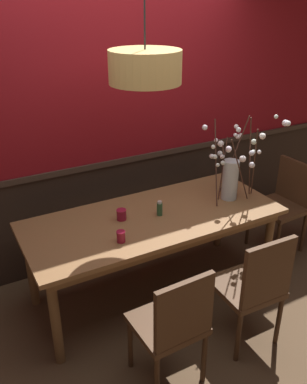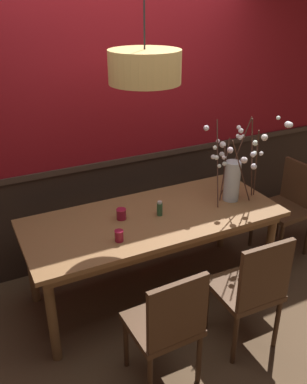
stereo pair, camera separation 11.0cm
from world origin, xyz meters
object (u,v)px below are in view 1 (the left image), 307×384
at_px(chair_near_side_right, 254,285).
at_px(condiment_bottle, 160,208).
at_px(chair_far_side_left, 84,206).
at_px(dining_table, 154,224).
at_px(chair_far_side_right, 144,195).
at_px(chair_head_east_end, 285,201).
at_px(candle_holder_nearer_center, 121,236).
at_px(vase_with_blossoms, 232,173).
at_px(pendant_lamp, 145,67).
at_px(chair_near_side_left, 173,323).
at_px(candle_holder_nearer_edge, 121,215).

xyz_separation_m(chair_near_side_right, condiment_bottle, (-0.30, 0.83, 0.30)).
bearing_deg(chair_far_side_left, chair_near_side_right, -69.12).
bearing_deg(dining_table, chair_far_side_right, 67.29).
xyz_separation_m(chair_head_east_end, candle_holder_nearer_center, (-1.89, -0.26, 0.29)).
bearing_deg(vase_with_blossoms, condiment_bottle, 176.71).
bearing_deg(chair_head_east_end, vase_with_blossoms, -173.91).
bearing_deg(chair_far_side_left, pendant_lamp, -75.91).
height_order(dining_table, chair_near_side_left, chair_near_side_left).
xyz_separation_m(chair_head_east_end, pendant_lamp, (-1.58, -0.06, 1.42)).
relative_size(chair_near_side_right, chair_far_side_right, 1.07).
bearing_deg(pendant_lamp, chair_far_side_left, 104.09).
bearing_deg(chair_far_side_right, chair_near_side_right, -90.40).
distance_m(chair_head_east_end, chair_near_side_left, 2.05).
height_order(chair_near_side_left, condiment_bottle, chair_near_side_left).
relative_size(chair_head_east_end, chair_far_side_left, 0.93).
bearing_deg(chair_far_side_left, condiment_bottle, -67.84).
distance_m(chair_far_side_right, candle_holder_nearer_center, 1.35).
relative_size(candle_holder_nearer_edge, pendant_lamp, 0.10).
relative_size(chair_near_side_left, condiment_bottle, 7.33).
bearing_deg(chair_far_side_right, chair_near_side_left, -111.85).
relative_size(chair_near_side_left, candle_holder_nearer_center, 10.41).
relative_size(chair_near_side_left, vase_with_blossoms, 1.17).
height_order(chair_far_side_left, chair_far_side_right, chair_far_side_left).
bearing_deg(chair_near_side_left, pendant_lamp, 73.13).
xyz_separation_m(chair_near_side_left, vase_with_blossoms, (1.07, 0.83, 0.49)).
xyz_separation_m(vase_with_blossoms, condiment_bottle, (-0.68, 0.04, -0.18)).
height_order(chair_far_side_right, candle_holder_nearer_edge, chair_far_side_right).
bearing_deg(candle_holder_nearer_edge, dining_table, -15.51).
bearing_deg(chair_near_side_left, candle_holder_nearer_edge, 84.77).
distance_m(chair_near_side_left, pendant_lamp, 1.68).
distance_m(chair_near_side_left, candle_holder_nearer_edge, 0.99).
bearing_deg(chair_head_east_end, pendant_lamp, -177.86).
relative_size(candle_holder_nearer_center, pendant_lamp, 0.10).
height_order(chair_near_side_right, vase_with_blossoms, vase_with_blossoms).
relative_size(condiment_bottle, pendant_lamp, 0.14).
height_order(vase_with_blossoms, candle_holder_nearer_center, vase_with_blossoms).
height_order(candle_holder_nearer_center, candle_holder_nearer_edge, same).
bearing_deg(condiment_bottle, vase_with_blossoms, -3.29).
distance_m(vase_with_blossoms, pendant_lamp, 1.23).
xyz_separation_m(chair_far_side_right, candle_holder_nearer_edge, (-0.61, -0.78, 0.31)).
relative_size(chair_far_side_left, vase_with_blossoms, 1.25).
relative_size(dining_table, chair_far_side_left, 2.14).
bearing_deg(chair_far_side_left, vase_with_blossoms, -40.87).
relative_size(chair_far_side_right, candle_holder_nearer_center, 10.12).
bearing_deg(candle_holder_nearer_edge, chair_far_side_right, 52.27).
height_order(chair_head_east_end, chair_far_side_right, chair_head_east_end).
relative_size(chair_head_east_end, chair_near_side_right, 0.96).
bearing_deg(chair_near_side_right, condiment_bottle, 109.55).
xyz_separation_m(chair_far_side_right, vase_with_blossoms, (0.37, -0.90, 0.51)).
bearing_deg(candle_holder_nearer_center, candle_holder_nearer_edge, 64.75).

